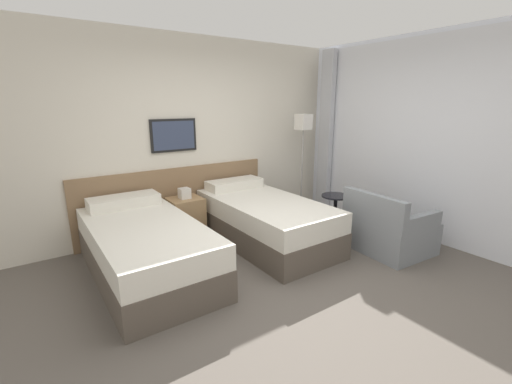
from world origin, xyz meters
TOP-DOWN VIEW (x-y plane):
  - ground_plane at (0.00, 0.00)m, footprint 16.00×16.00m
  - wall_headboard at (-0.02, 2.15)m, footprint 10.00×0.10m
  - wall_window at (2.41, -0.08)m, footprint 0.21×4.62m
  - bed_near_door at (-1.07, 1.09)m, footprint 1.03×2.02m
  - bed_near_window at (0.51, 1.09)m, footprint 1.03×2.02m
  - nightstand at (-0.28, 1.84)m, footprint 0.44×0.40m
  - floor_lamp at (1.66, 1.64)m, footprint 0.24×0.24m
  - side_table at (1.40, 0.67)m, footprint 0.38×0.38m
  - armchair at (1.62, -0.02)m, footprint 0.85×0.95m

SIDE VIEW (x-z plane):
  - ground_plane at x=0.00m, z-range 0.00..0.00m
  - armchair at x=1.62m, z-range -0.13..0.64m
  - nightstand at x=-0.28m, z-range -0.06..0.64m
  - bed_near_door at x=-1.07m, z-range -0.06..0.66m
  - bed_near_window at x=0.51m, z-range -0.06..0.66m
  - side_table at x=1.40m, z-range 0.11..0.71m
  - wall_headboard at x=-0.02m, z-range -0.05..2.65m
  - floor_lamp at x=1.66m, z-range 0.51..2.15m
  - wall_window at x=2.41m, z-range -0.01..2.69m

